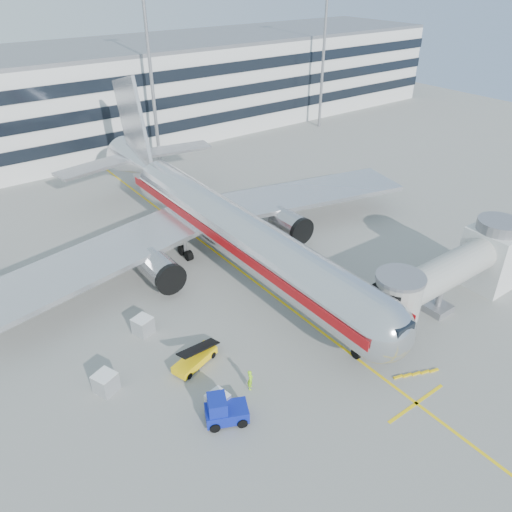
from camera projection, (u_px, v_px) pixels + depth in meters
ground at (292, 310)px, 45.79m from camera, size 180.00×180.00×0.00m
lead_in_line at (231, 264)px, 52.70m from camera, size 0.25×70.00×0.01m
stop_bar at (416, 403)px, 36.11m from camera, size 6.00×0.25×0.01m
main_jet at (221, 222)px, 51.73m from camera, size 50.95×48.70×16.06m
jet_bridge at (456, 269)px, 44.50m from camera, size 17.80×4.50×7.00m
terminal at (67, 100)px, 81.86m from camera, size 150.00×24.25×15.60m
light_mast_centre at (150, 64)px, 71.30m from camera, size 2.40×1.20×25.45m
light_mast_east at (324, 43)px, 88.66m from camera, size 2.40×1.20×25.45m
belt_loader at (195, 359)px, 39.30m from camera, size 4.23×2.61×1.98m
baggage_tug at (224, 411)px, 34.29m from camera, size 3.37×2.81×2.20m
cargo_container_left at (106, 383)px, 36.81m from camera, size 1.91×1.91×1.56m
cargo_container_right at (143, 326)px, 42.57m from camera, size 1.83×1.83×1.54m
cargo_container_front at (218, 402)px, 35.23m from camera, size 1.59×1.59×1.46m
ramp_worker at (250, 380)px, 36.97m from camera, size 0.73×0.73×1.71m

